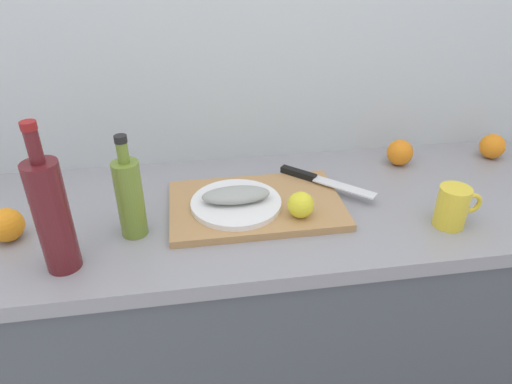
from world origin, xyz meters
name	(u,v)px	position (x,y,z in m)	size (l,w,h in m)	color
back_wall	(215,46)	(0.00, 0.33, 1.25)	(3.20, 0.05, 2.50)	silver
kitchen_counter	(235,328)	(0.00, 0.00, 0.45)	(2.00, 0.60, 0.90)	#4C5159
cutting_board	(256,205)	(0.07, -0.01, 0.91)	(0.45, 0.29, 0.02)	tan
white_plate	(236,203)	(0.01, -0.02, 0.93)	(0.24, 0.24, 0.01)	white
fish_fillet	(236,195)	(0.01, -0.02, 0.95)	(0.18, 0.08, 0.04)	#999E99
chef_knife	(315,178)	(0.25, 0.07, 0.93)	(0.23, 0.22, 0.02)	silver
lemon_0	(301,205)	(0.17, -0.10, 0.95)	(0.07, 0.07, 0.07)	yellow
olive_oil_bottle	(130,197)	(-0.24, -0.08, 1.00)	(0.06, 0.06, 0.26)	olive
wine_bottle	(52,215)	(-0.39, -0.18, 1.04)	(0.07, 0.07, 0.34)	#59191E
coffee_mug_0	(453,207)	(0.54, -0.16, 0.95)	(0.12, 0.08, 0.11)	yellow
orange_0	(6,225)	(-0.54, -0.06, 0.94)	(0.08, 0.08, 0.08)	orange
orange_1	(400,153)	(0.55, 0.17, 0.94)	(0.08, 0.08, 0.08)	orange
orange_3	(492,146)	(0.86, 0.17, 0.94)	(0.08, 0.08, 0.08)	orange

